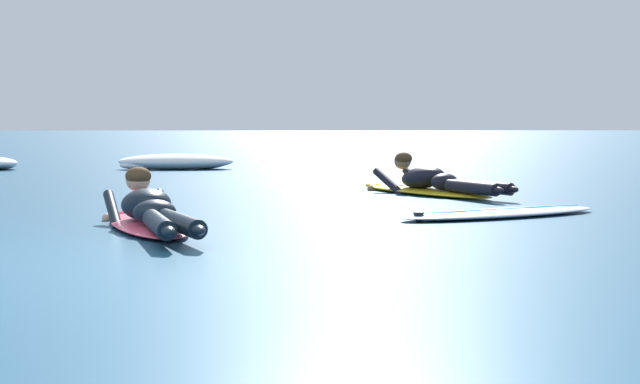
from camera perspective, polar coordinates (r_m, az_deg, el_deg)
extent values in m
plane|color=navy|center=(15.85, -8.30, 1.01)|extent=(120.00, 120.00, 0.00)
ellipsoid|color=#E54C66|center=(8.06, -10.09, -1.92)|extent=(1.13, 2.06, 0.07)
ellipsoid|color=#E54C66|center=(8.99, -11.13, -1.23)|extent=(0.25, 0.25, 0.06)
ellipsoid|color=black|center=(8.09, -10.17, -0.72)|extent=(0.58, 0.75, 0.34)
ellipsoid|color=black|center=(7.72, -9.68, -1.17)|extent=(0.41, 0.37, 0.20)
cylinder|color=black|center=(7.12, -9.44, -1.87)|extent=(0.36, 0.91, 0.14)
ellipsoid|color=black|center=(6.68, -8.93, -2.27)|extent=(0.16, 0.24, 0.08)
cylinder|color=black|center=(7.15, -8.18, -1.83)|extent=(0.46, 0.89, 0.14)
ellipsoid|color=black|center=(6.72, -7.18, -2.21)|extent=(0.16, 0.24, 0.08)
cylinder|color=black|center=(8.42, -12.06, -1.10)|extent=(0.26, 0.57, 0.33)
sphere|color=tan|center=(8.80, -12.39, -1.53)|extent=(0.09, 0.09, 0.09)
cylinder|color=black|center=(8.47, -9.09, -1.02)|extent=(0.26, 0.57, 0.33)
sphere|color=tan|center=(8.83, -9.52, -1.46)|extent=(0.09, 0.09, 0.09)
sphere|color=tan|center=(8.46, -10.63, 0.73)|extent=(0.21, 0.21, 0.21)
ellipsoid|color=#47331E|center=(8.44, -10.61, 0.93)|extent=(0.27, 0.26, 0.16)
ellipsoid|color=yellow|center=(11.67, 6.20, 0.04)|extent=(1.61, 2.28, 0.07)
ellipsoid|color=yellow|center=(12.56, 3.12, 0.40)|extent=(0.27, 0.27, 0.06)
ellipsoid|color=black|center=(11.69, 6.06, 0.86)|extent=(0.70, 0.81, 0.35)
ellipsoid|color=black|center=(11.38, 7.31, 0.60)|extent=(0.43, 0.41, 0.20)
cylinder|color=black|center=(10.88, 8.89, 0.26)|extent=(0.50, 0.83, 0.14)
ellipsoid|color=black|center=(10.54, 10.30, 0.11)|extent=(0.20, 0.24, 0.08)
cylinder|color=black|center=(10.99, 9.53, 0.29)|extent=(0.58, 0.80, 0.14)
ellipsoid|color=black|center=(10.68, 11.13, 0.15)|extent=(0.20, 0.24, 0.08)
cylinder|color=black|center=(11.88, 4.07, 0.54)|extent=(0.38, 0.57, 0.35)
sphere|color=#8C6647|center=(12.21, 3.00, 0.17)|extent=(0.09, 0.09, 0.09)
cylinder|color=black|center=(12.13, 5.82, 0.60)|extent=(0.38, 0.57, 0.35)
sphere|color=#8C6647|center=(12.43, 4.78, 0.24)|extent=(0.09, 0.09, 0.09)
sphere|color=#8C6647|center=(12.01, 4.87, 1.83)|extent=(0.21, 0.21, 0.21)
ellipsoid|color=#47331E|center=(12.00, 4.93, 1.97)|extent=(0.29, 0.28, 0.16)
ellipsoid|color=silver|center=(9.10, 10.53, -1.21)|extent=(2.19, 1.47, 0.07)
cube|color=#1E9EDB|center=(9.10, 10.54, -0.98)|extent=(1.67, 0.86, 0.01)
cone|color=black|center=(8.56, 5.80, -1.71)|extent=(0.13, 0.13, 0.16)
ellipsoid|color=white|center=(18.23, -18.17, 1.53)|extent=(0.66, 0.66, 0.17)
ellipsoid|color=white|center=(17.53, -8.45, 1.78)|extent=(2.06, 0.84, 0.28)
ellipsoid|color=white|center=(17.61, -6.74, 1.67)|extent=(0.82, 0.60, 0.19)
ellipsoid|color=white|center=(17.54, -10.48, 1.55)|extent=(0.75, 0.44, 0.15)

